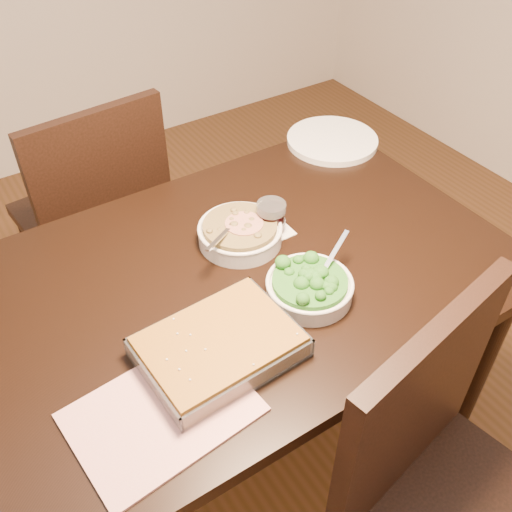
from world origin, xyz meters
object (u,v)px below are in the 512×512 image
Objects in this scene: stew_bowl at (240,232)px; chair_near at (448,496)px; table at (233,301)px; broccoli_bowl at (309,287)px; chair_far at (97,211)px; wine_tumbler at (271,217)px; baking_dish at (219,347)px; dinner_plate at (332,140)px.

chair_near is at bearing -86.00° from stew_bowl.
broccoli_bowl is (0.12, -0.16, 0.12)m from table.
table is 1.47× the size of chair_far.
table is at bearing 125.64° from broccoli_bowl.
wine_tumbler is (0.06, 0.25, 0.02)m from broccoli_bowl.
stew_bowl reaches higher than broccoli_bowl.
chair_far reaches higher than table.
dinner_plate is (0.75, 0.56, -0.02)m from baking_dish.
wine_tumbler is at bearing 76.22° from chair_near.
broccoli_bowl is at bearing -132.97° from dinner_plate.
broccoli_bowl is at bearing -82.90° from stew_bowl.
dinner_plate is 0.31× the size of chair_far.
baking_dish is at bearing -127.26° from table.
chair_far is at bearing 84.78° from baking_dish.
baking_dish is 1.13× the size of dinner_plate.
chair_far reaches higher than baking_dish.
stew_bowl is at bearing 83.36° from chair_near.
broccoli_bowl is 0.27m from baking_dish.
baking_dish is at bearing -143.31° from dinner_plate.
baking_dish is (-0.15, -0.20, 0.12)m from table.
stew_bowl is at bearing -153.09° from dinner_plate.
baking_dish is at bearing -128.31° from stew_bowl.
chair_far reaches higher than broccoli_bowl.
chair_far is (-0.23, 0.88, -0.25)m from broccoli_bowl.
stew_bowl is 0.66× the size of baking_dish.
broccoli_bowl is at bearing 81.68° from chair_near.
chair_near is at bearing -114.91° from dinner_plate.
table is at bearing 91.21° from chair_near.
stew_bowl reaches higher than table.
baking_dish is at bearing 82.47° from chair_far.
baking_dish is 0.57m from chair_near.
chair_near is at bearing -59.83° from baking_dish.
chair_far is (-0.72, 0.36, -0.23)m from dinner_plate.
chair_near reaches higher than chair_far.
chair_far reaches higher than wine_tumbler.
chair_near reaches higher than dinner_plate.
table is 6.31× the size of stew_bowl.
baking_dish is 0.35× the size of chair_far.
broccoli_bowl is 0.67× the size of baking_dish.
dinner_plate is (0.52, 0.26, -0.02)m from stew_bowl.
dinner_plate is (0.60, 0.36, 0.11)m from table.
stew_bowl is at bearing 102.40° from chair_far.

